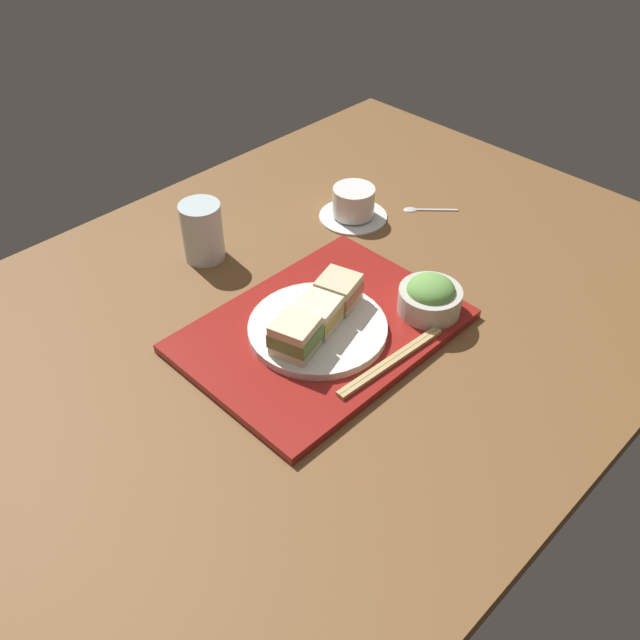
{
  "coord_description": "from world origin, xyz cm",
  "views": [
    {
      "loc": [
        -62.51,
        -62.91,
        73.67
      ],
      "look_at": [
        -5.9,
        -6.77,
        5.0
      ],
      "focal_mm": 39.01,
      "sensor_mm": 36.0,
      "label": 1
    }
  ],
  "objects": [
    {
      "name": "ground_plane",
      "position": [
        0.0,
        0.0,
        -1.5
      ],
      "size": [
        140.0,
        100.0,
        3.0
      ],
      "primitive_type": "cube",
      "color": "brown"
    },
    {
      "name": "serving_tray",
      "position": [
        -4.04,
        -5.35,
        0.77
      ],
      "size": [
        42.32,
        30.84,
        1.53
      ],
      "primitive_type": "cube",
      "color": "maroon",
      "rests_on": "ground_plane"
    },
    {
      "name": "sandwich_plate",
      "position": [
        -5.24,
        -5.6,
        2.19
      ],
      "size": [
        21.78,
        21.78,
        1.32
      ],
      "primitive_type": "cylinder",
      "color": "white",
      "rests_on": "serving_tray"
    },
    {
      "name": "sandwich_near",
      "position": [
        -11.46,
        -7.15,
        5.53
      ],
      "size": [
        7.58,
        7.79,
        5.36
      ],
      "color": "beige",
      "rests_on": "sandwich_plate"
    },
    {
      "name": "sandwich_middle",
      "position": [
        -5.24,
        -5.6,
        5.19
      ],
      "size": [
        7.82,
        7.53,
        4.67
      ],
      "color": "#EFE5C1",
      "rests_on": "sandwich_plate"
    },
    {
      "name": "sandwich_far",
      "position": [
        0.97,
        -4.06,
        5.28
      ],
      "size": [
        7.76,
        7.62,
        4.85
      ],
      "color": "beige",
      "rests_on": "sandwich_plate"
    },
    {
      "name": "salad_bowl",
      "position": [
        11.03,
        -14.69,
        4.37
      ],
      "size": [
        10.16,
        10.16,
        6.25
      ],
      "color": "beige",
      "rests_on": "serving_tray"
    },
    {
      "name": "chopsticks_pair",
      "position": [
        -2.58,
        -18.36,
        1.88
      ],
      "size": [
        21.11,
        2.7,
        0.7
      ],
      "color": "tan",
      "rests_on": "serving_tray"
    },
    {
      "name": "coffee_cup",
      "position": [
        24.82,
        14.58,
        2.87
      ],
      "size": [
        13.34,
        13.34,
        6.41
      ],
      "color": "white",
      "rests_on": "ground_plane"
    },
    {
      "name": "drinking_glass",
      "position": [
        -3.85,
        24.63,
        5.4
      ],
      "size": [
        7.38,
        7.38,
        10.79
      ],
      "primitive_type": "cylinder",
      "color": "silver",
      "rests_on": "ground_plane"
    },
    {
      "name": "teaspoon",
      "position": [
        35.87,
        6.99,
        0.35
      ],
      "size": [
        8.36,
        8.72,
        0.8
      ],
      "color": "silver",
      "rests_on": "ground_plane"
    }
  ]
}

